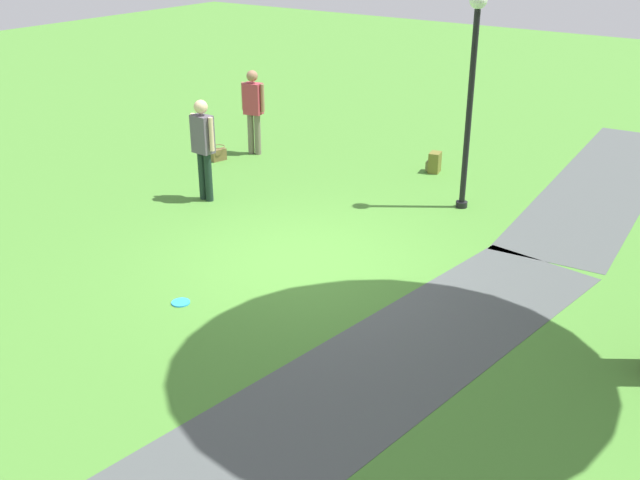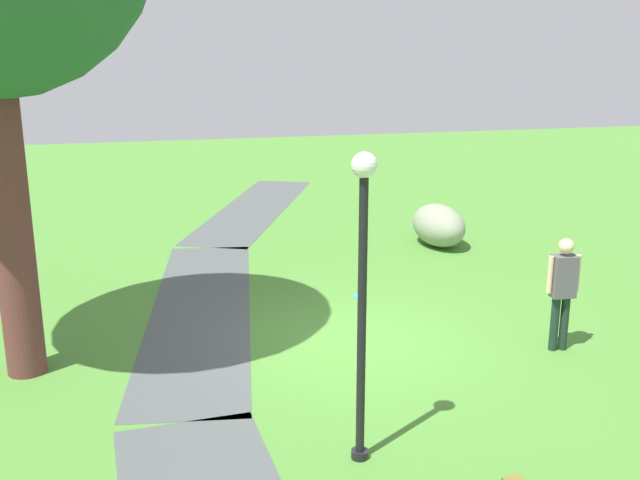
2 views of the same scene
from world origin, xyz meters
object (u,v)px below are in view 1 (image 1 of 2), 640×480
object	(u,v)px
spare_backpack_on_lawn	(434,163)
woman_with_handbag	(253,106)
man_near_boulder	(203,143)
lamp_post	(472,80)
frisbee_on_grass	(181,302)
handbag_on_grass	(219,154)

from	to	relation	value
spare_backpack_on_lawn	woman_with_handbag	bearing A→B (deg)	-73.22
man_near_boulder	spare_backpack_on_lawn	bearing A→B (deg)	144.90
lamp_post	frisbee_on_grass	bearing A→B (deg)	-15.88
woman_with_handbag	handbag_on_grass	world-z (taller)	woman_with_handbag
woman_with_handbag	lamp_post	bearing A→B (deg)	86.41
woman_with_handbag	man_near_boulder	distance (m)	2.79
lamp_post	frisbee_on_grass	world-z (taller)	lamp_post
lamp_post	frisbee_on_grass	distance (m)	5.92
woman_with_handbag	spare_backpack_on_lawn	world-z (taller)	woman_with_handbag
handbag_on_grass	spare_backpack_on_lawn	world-z (taller)	spare_backpack_on_lawn
woman_with_handbag	spare_backpack_on_lawn	bearing A→B (deg)	106.78
woman_with_handbag	handbag_on_grass	bearing A→B (deg)	-20.44
lamp_post	woman_with_handbag	size ratio (longest dim) A/B	2.05
man_near_boulder	frisbee_on_grass	bearing A→B (deg)	38.05
man_near_boulder	handbag_on_grass	world-z (taller)	man_near_boulder
man_near_boulder	frisbee_on_grass	xyz separation A→B (m)	(3.00, 2.35, -1.04)
frisbee_on_grass	man_near_boulder	bearing A→B (deg)	-141.95
woman_with_handbag	frisbee_on_grass	distance (m)	6.62
lamp_post	frisbee_on_grass	xyz separation A→B (m)	(5.29, -1.50, -2.20)
spare_backpack_on_lawn	lamp_post	bearing A→B (deg)	41.93
man_near_boulder	spare_backpack_on_lawn	size ratio (longest dim) A/B	4.48
woman_with_handbag	man_near_boulder	size ratio (longest dim) A/B	0.98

